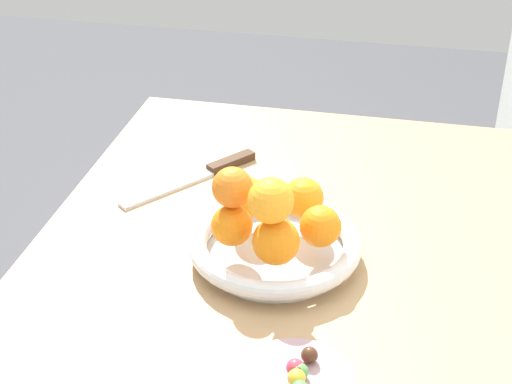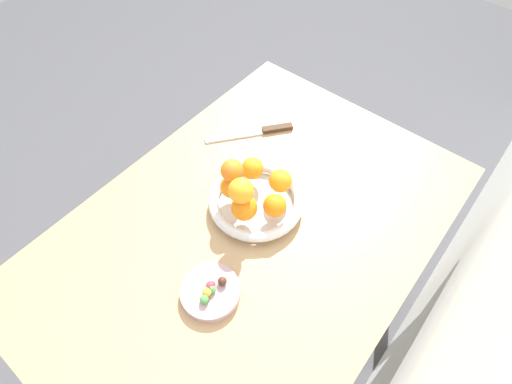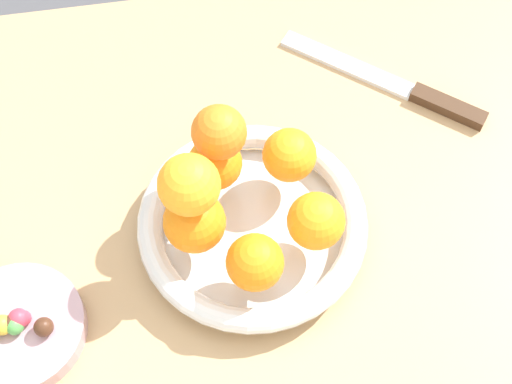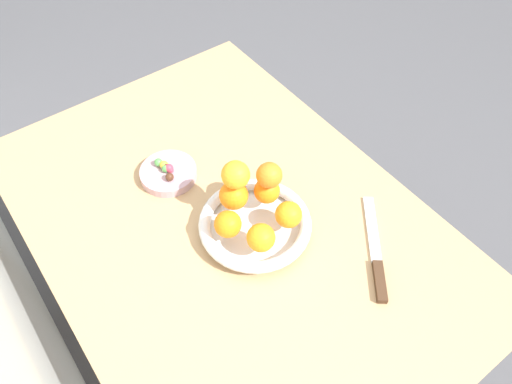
{
  "view_description": "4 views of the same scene",
  "coord_description": "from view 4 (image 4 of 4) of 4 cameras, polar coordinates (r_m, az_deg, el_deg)",
  "views": [
    {
      "loc": [
        0.82,
        0.13,
        1.38
      ],
      "look_at": [
        -0.06,
        -0.06,
        0.84
      ],
      "focal_mm": 55.0,
      "sensor_mm": 36.0,
      "label": 1
    },
    {
      "loc": [
        0.38,
        0.33,
        1.58
      ],
      "look_at": [
        -0.05,
        -0.02,
        0.81
      ],
      "focal_mm": 28.0,
      "sensor_mm": 36.0,
      "label": 2
    },
    {
      "loc": [
        -0.01,
        0.33,
        1.49
      ],
      "look_at": [
        -0.06,
        -0.01,
        0.86
      ],
      "focal_mm": 55.0,
      "sensor_mm": 36.0,
      "label": 3
    },
    {
      "loc": [
        -0.55,
        0.33,
        1.63
      ],
      "look_at": [
        -0.06,
        -0.03,
        0.88
      ],
      "focal_mm": 35.0,
      "sensor_mm": 36.0,
      "label": 4
    }
  ],
  "objects": [
    {
      "name": "ground_plane",
      "position": [
        1.75,
        -2.07,
        -17.5
      ],
      "size": [
        6.0,
        6.0,
        0.0
      ],
      "primitive_type": "plane",
      "color": "#4C4C51"
    },
    {
      "name": "dining_table",
      "position": [
        1.17,
        -2.96,
        -5.66
      ],
      "size": [
        1.1,
        0.76,
        0.74
      ],
      "color": "tan",
      "rests_on": "ground_plane"
    },
    {
      "name": "fruit_bowl",
      "position": [
        1.06,
        -0.11,
        -3.77
      ],
      "size": [
        0.24,
        0.24,
        0.04
      ],
      "color": "silver",
      "rests_on": "dining_table"
    },
    {
      "name": "candy_dish",
      "position": [
        1.18,
        -9.97,
        2.12
      ],
      "size": [
        0.13,
        0.13,
        0.02
      ],
      "primitive_type": "cylinder",
      "color": "#B28C99",
      "rests_on": "dining_table"
    },
    {
      "name": "orange_0",
      "position": [
        0.98,
        0.65,
        -5.19
      ],
      "size": [
        0.06,
        0.06,
        0.06
      ],
      "primitive_type": "sphere",
      "color": "orange",
      "rests_on": "fruit_bowl"
    },
    {
      "name": "orange_1",
      "position": [
        1.02,
        3.73,
        -2.59
      ],
      "size": [
        0.06,
        0.06,
        0.06
      ],
      "primitive_type": "sphere",
      "color": "orange",
      "rests_on": "fruit_bowl"
    },
    {
      "name": "orange_2",
      "position": [
        1.06,
        1.25,
        0.16
      ],
      "size": [
        0.06,
        0.06,
        0.06
      ],
      "primitive_type": "sphere",
      "color": "orange",
      "rests_on": "fruit_bowl"
    },
    {
      "name": "orange_3",
      "position": [
        1.04,
        -2.59,
        -0.37
      ],
      "size": [
        0.06,
        0.06,
        0.06
      ],
      "primitive_type": "sphere",
      "color": "orange",
      "rests_on": "fruit_bowl"
    },
    {
      "name": "orange_4",
      "position": [
        1.0,
        -3.24,
        -3.69
      ],
      "size": [
        0.06,
        0.06,
        0.06
      ],
      "primitive_type": "sphere",
      "color": "orange",
      "rests_on": "fruit_bowl"
    },
    {
      "name": "orange_5",
      "position": [
        1.0,
        -2.31,
        1.93
      ],
      "size": [
        0.06,
        0.06,
        0.06
      ],
      "primitive_type": "sphere",
      "color": "orange",
      "rests_on": "orange_3"
    },
    {
      "name": "orange_6",
      "position": [
        1.01,
        1.52,
        1.93
      ],
      "size": [
        0.05,
        0.05,
        0.05
      ],
      "primitive_type": "sphere",
      "color": "orange",
      "rests_on": "orange_2"
    },
    {
      "name": "candy_ball_0",
      "position": [
        1.17,
        -10.24,
        2.78
      ],
      "size": [
        0.02,
        0.02,
        0.02
      ],
      "primitive_type": "sphere",
      "color": "#472819",
      "rests_on": "candy_dish"
    },
    {
      "name": "candy_ball_1",
      "position": [
        1.17,
        -10.11,
        2.73
      ],
      "size": [
        0.02,
        0.02,
        0.02
      ],
      "primitive_type": "sphere",
      "color": "#C6384C",
      "rests_on": "candy_dish"
    },
    {
      "name": "candy_ball_2",
      "position": [
        1.18,
        -11.09,
        3.35
      ],
      "size": [
        0.02,
        0.02,
        0.02
      ],
      "primitive_type": "sphere",
      "color": "#4C9947",
      "rests_on": "candy_dish"
    },
    {
      "name": "candy_ball_3",
      "position": [
        1.17,
        -10.46,
        3.06
      ],
      "size": [
        0.02,
        0.02,
        0.02
      ],
      "primitive_type": "sphere",
      "color": "gold",
      "rests_on": "candy_dish"
    },
    {
      "name": "candy_ball_4",
      "position": [
        1.16,
        -9.92,
        2.7
      ],
      "size": [
        0.02,
        0.02,
        0.02
      ],
      "primitive_type": "sphere",
      "color": "#C6384C",
      "rests_on": "candy_dish"
    },
    {
      "name": "candy_ball_5",
      "position": [
        1.14,
        -9.85,
        1.7
      ],
      "size": [
        0.02,
        0.02,
        0.02
      ],
      "primitive_type": "sphere",
      "color": "#472819",
      "rests_on": "candy_dish"
    },
    {
      "name": "candy_ball_6",
      "position": [
        1.16,
        -9.77,
        2.52
      ],
      "size": [
        0.02,
        0.02,
        0.02
      ],
      "primitive_type": "sphere",
      "color": "#C6384C",
      "rests_on": "candy_dish"
    },
    {
      "name": "candy_ball_7",
      "position": [
        1.16,
        -10.28,
        2.65
      ],
      "size": [
        0.02,
        0.02,
        0.02
      ],
      "primitive_type": "sphere",
      "color": "#4C9947",
      "rests_on": "candy_dish"
    },
    {
      "name": "knife",
      "position": [
        1.06,
        13.55,
        -7.07
      ],
      "size": [
        0.22,
        0.18,
        0.01
      ],
      "color": "#3F2819",
      "rests_on": "dining_table"
    }
  ]
}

